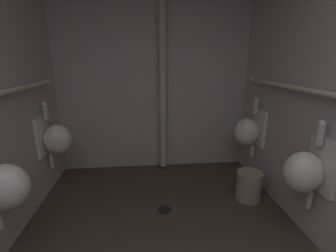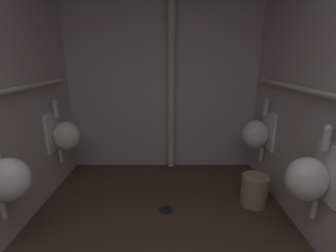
{
  "view_description": "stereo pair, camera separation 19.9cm",
  "coord_description": "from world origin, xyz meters",
  "px_view_note": "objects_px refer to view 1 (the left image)",
  "views": [
    {
      "loc": [
        -0.13,
        0.1,
        1.51
      ],
      "look_at": [
        0.06,
        2.01,
        0.97
      ],
      "focal_mm": 25.28,
      "sensor_mm": 36.0,
      "label": 1
    },
    {
      "loc": [
        0.07,
        0.1,
        1.51
      ],
      "look_at": [
        0.06,
        2.01,
        0.97
      ],
      "focal_mm": 25.28,
      "sensor_mm": 36.0,
      "label": 2
    }
  ],
  "objects_px": {
    "standpipe_back_wall": "(163,70)",
    "urinal_left_mid": "(3,186)",
    "urinal_left_far": "(56,139)",
    "urinal_right_far": "(248,131)",
    "floor_drain": "(165,209)",
    "urinal_right_mid": "(305,171)",
    "waste_bin": "(249,186)"
  },
  "relations": [
    {
      "from": "urinal_left_far",
      "to": "urinal_right_mid",
      "type": "height_order",
      "value": "same"
    },
    {
      "from": "urinal_left_far",
      "to": "floor_drain",
      "type": "relative_size",
      "value": 5.39
    },
    {
      "from": "standpipe_back_wall",
      "to": "waste_bin",
      "type": "xyz_separation_m",
      "value": [
        0.88,
        -0.89,
        -1.21
      ]
    },
    {
      "from": "urinal_right_mid",
      "to": "waste_bin",
      "type": "distance_m",
      "value": 0.82
    },
    {
      "from": "floor_drain",
      "to": "waste_bin",
      "type": "distance_m",
      "value": 0.96
    },
    {
      "from": "urinal_left_far",
      "to": "floor_drain",
      "type": "bearing_deg",
      "value": -22.47
    },
    {
      "from": "urinal_left_far",
      "to": "floor_drain",
      "type": "distance_m",
      "value": 1.43
    },
    {
      "from": "urinal_right_far",
      "to": "floor_drain",
      "type": "relative_size",
      "value": 5.39
    },
    {
      "from": "standpipe_back_wall",
      "to": "floor_drain",
      "type": "xyz_separation_m",
      "value": [
        -0.07,
        -1.0,
        -1.37
      ]
    },
    {
      "from": "standpipe_back_wall",
      "to": "floor_drain",
      "type": "height_order",
      "value": "standpipe_back_wall"
    },
    {
      "from": "waste_bin",
      "to": "urinal_right_far",
      "type": "bearing_deg",
      "value": 72.55
    },
    {
      "from": "waste_bin",
      "to": "urinal_left_mid",
      "type": "bearing_deg",
      "value": -162.91
    },
    {
      "from": "urinal_right_far",
      "to": "waste_bin",
      "type": "distance_m",
      "value": 0.67
    },
    {
      "from": "urinal_left_far",
      "to": "waste_bin",
      "type": "relative_size",
      "value": 2.32
    },
    {
      "from": "urinal_left_far",
      "to": "urinal_right_far",
      "type": "bearing_deg",
      "value": 1.44
    },
    {
      "from": "urinal_right_mid",
      "to": "standpipe_back_wall",
      "type": "relative_size",
      "value": 0.28
    },
    {
      "from": "waste_bin",
      "to": "urinal_left_far",
      "type": "bearing_deg",
      "value": 169.98
    },
    {
      "from": "floor_drain",
      "to": "waste_bin",
      "type": "relative_size",
      "value": 0.43
    },
    {
      "from": "urinal_right_far",
      "to": "standpipe_back_wall",
      "type": "height_order",
      "value": "standpipe_back_wall"
    },
    {
      "from": "urinal_left_mid",
      "to": "urinal_left_far",
      "type": "bearing_deg",
      "value": 90.0
    },
    {
      "from": "urinal_left_far",
      "to": "floor_drain",
      "type": "height_order",
      "value": "urinal_left_far"
    },
    {
      "from": "urinal_left_mid",
      "to": "urinal_left_far",
      "type": "distance_m",
      "value": 1.02
    },
    {
      "from": "standpipe_back_wall",
      "to": "urinal_right_mid",
      "type": "bearing_deg",
      "value": -56.56
    },
    {
      "from": "urinal_left_mid",
      "to": "floor_drain",
      "type": "relative_size",
      "value": 5.39
    },
    {
      "from": "urinal_right_mid",
      "to": "urinal_left_mid",
      "type": "bearing_deg",
      "value": -179.82
    },
    {
      "from": "urinal_left_mid",
      "to": "waste_bin",
      "type": "relative_size",
      "value": 2.32
    },
    {
      "from": "urinal_right_mid",
      "to": "floor_drain",
      "type": "xyz_separation_m",
      "value": [
        -1.08,
        0.53,
        -0.65
      ]
    },
    {
      "from": "urinal_left_mid",
      "to": "waste_bin",
      "type": "height_order",
      "value": "urinal_left_mid"
    },
    {
      "from": "standpipe_back_wall",
      "to": "urinal_left_mid",
      "type": "bearing_deg",
      "value": -128.85
    },
    {
      "from": "urinal_left_far",
      "to": "standpipe_back_wall",
      "type": "relative_size",
      "value": 0.28
    },
    {
      "from": "urinal_left_far",
      "to": "waste_bin",
      "type": "xyz_separation_m",
      "value": [
        2.12,
        -0.37,
        -0.49
      ]
    },
    {
      "from": "standpipe_back_wall",
      "to": "floor_drain",
      "type": "relative_size",
      "value": 19.22
    }
  ]
}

